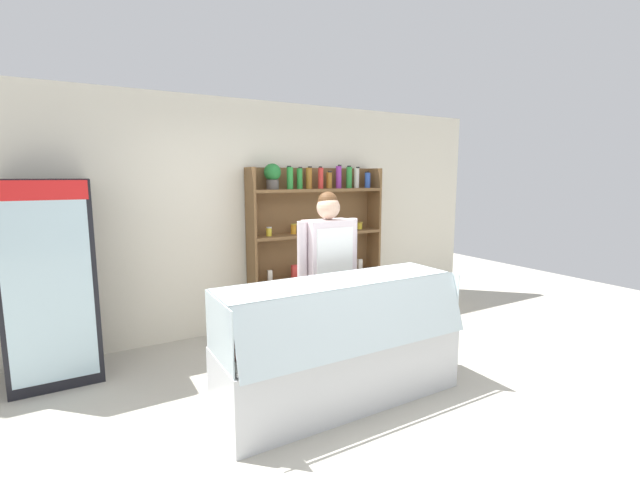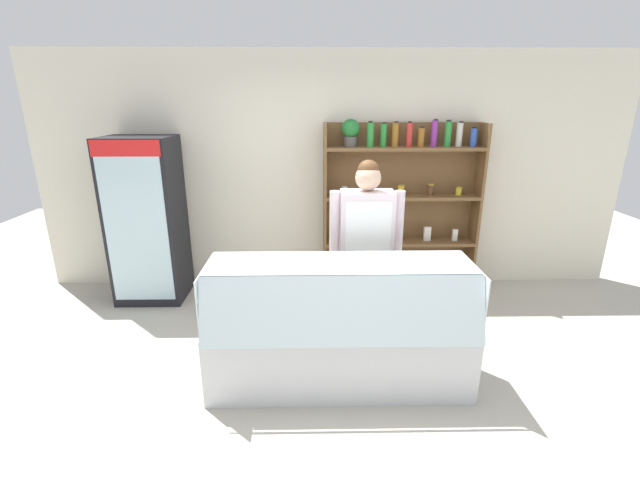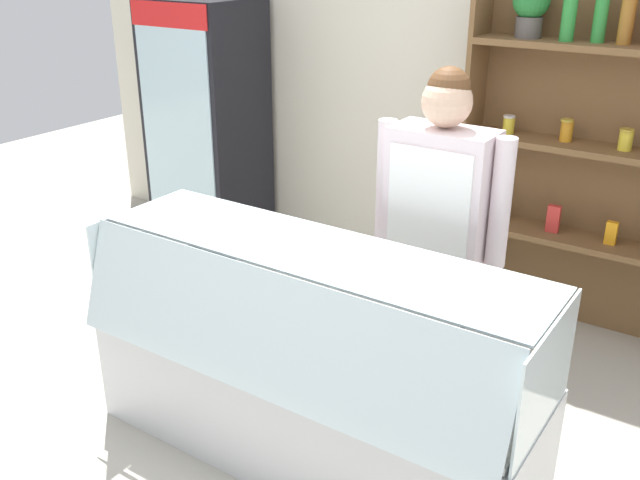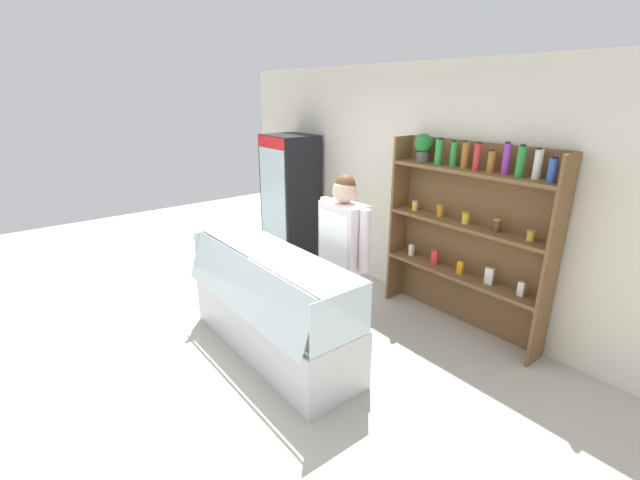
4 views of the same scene
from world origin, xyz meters
TOP-DOWN VIEW (x-y plane):
  - ground_plane at (0.00, 0.00)m, footprint 12.00×12.00m
  - back_wall at (0.00, 2.15)m, footprint 6.80×0.10m
  - drinks_fridge at (-2.05, 1.73)m, footprint 0.72×0.63m
  - shelving_unit at (0.75, 1.96)m, footprint 1.77×0.29m
  - deli_display_case at (-0.03, 0.11)m, footprint 2.02×0.71m
  - shop_clerk at (0.24, 0.76)m, footprint 0.65×0.25m

SIDE VIEW (x-z plane):
  - ground_plane at x=0.00m, z-range 0.00..0.00m
  - deli_display_case at x=-0.03m, z-range -0.19..0.82m
  - drinks_fridge at x=-2.05m, z-range 0.00..1.81m
  - shop_clerk at x=0.24m, z-range 0.16..1.85m
  - shelving_unit at x=0.75m, z-range 0.13..2.10m
  - back_wall at x=0.00m, z-range 0.00..2.70m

